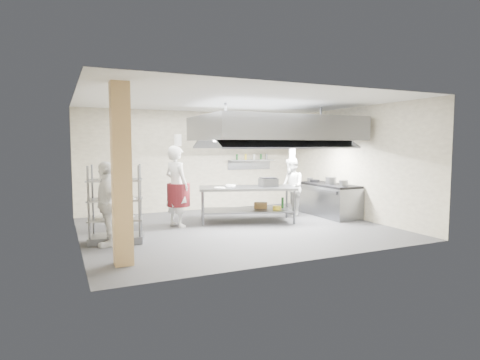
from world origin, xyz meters
name	(u,v)px	position (x,y,z in m)	size (l,w,h in m)	color
floor	(236,228)	(0.00, 0.00, 0.00)	(7.00, 7.00, 0.00)	#363638
ceiling	(236,101)	(0.00, 0.00, 3.00)	(7.00, 7.00, 0.00)	silver
wall_back	(196,161)	(0.00, 3.00, 1.50)	(7.00, 7.00, 0.00)	gray
wall_left	(77,169)	(-3.50, 0.00, 1.50)	(6.00, 6.00, 0.00)	gray
wall_right	(353,163)	(3.50, 0.00, 1.50)	(6.00, 6.00, 0.00)	gray
column	(121,175)	(-2.90, -1.90, 1.50)	(0.30, 0.30, 3.00)	tan
exhaust_hood	(276,129)	(1.30, 0.40, 2.40)	(4.00, 2.50, 0.60)	gray
hood_strip_a	(244,141)	(0.40, 0.40, 2.08)	(1.60, 0.12, 0.04)	white
hood_strip_b	(305,141)	(2.20, 0.40, 2.08)	(1.60, 0.12, 0.04)	white
wall_shelf	(251,160)	(1.80, 2.84, 1.50)	(1.50, 0.28, 0.04)	gray
island	(247,204)	(0.59, 0.61, 0.46)	(2.45, 1.02, 0.91)	slate
island_worktop	(247,188)	(0.59, 0.61, 0.88)	(2.45, 1.02, 0.06)	gray
island_undershelf	(247,210)	(0.59, 0.61, 0.30)	(2.26, 0.92, 0.04)	slate
pass_rack	(116,204)	(-2.80, -0.27, 0.79)	(1.06, 0.62, 1.59)	gray
cooking_range	(328,201)	(3.08, 0.50, 0.42)	(0.80, 2.00, 0.84)	gray
range_top	(329,185)	(3.08, 0.50, 0.87)	(0.78, 1.96, 0.06)	black
chef_head	(176,186)	(-1.24, 0.76, 0.99)	(0.72, 0.47, 1.97)	white
chef_line	(291,187)	(2.06, 0.84, 0.82)	(0.80, 0.62, 1.64)	silver
chef_plating	(106,204)	(-3.00, -0.47, 0.84)	(0.98, 0.41, 1.67)	silver
griddle	(268,183)	(1.12, 0.45, 1.02)	(0.43, 0.34, 0.21)	slate
wicker_basket	(261,205)	(1.01, 0.67, 0.39)	(0.34, 0.23, 0.15)	olive
stockpot	(331,181)	(3.03, 0.34, 1.00)	(0.30, 0.30, 0.21)	gray
plate_stack	(116,218)	(-2.80, -0.27, 0.51)	(0.28, 0.28, 0.05)	white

